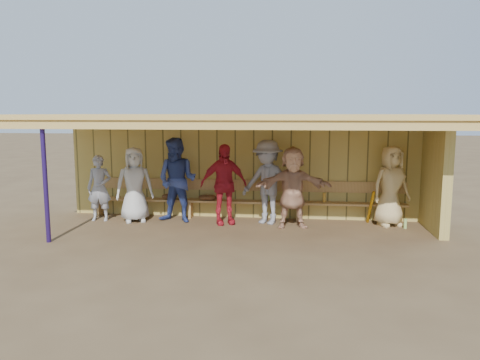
{
  "coord_description": "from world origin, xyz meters",
  "views": [
    {
      "loc": [
        1.22,
        -9.86,
        2.54
      ],
      "look_at": [
        0.0,
        0.35,
        1.05
      ],
      "focal_mm": 35.0,
      "sensor_mm": 36.0,
      "label": 1
    }
  ],
  "objects_px": {
    "player_a": "(99,188)",
    "player_d": "(224,184)",
    "bench": "(244,197)",
    "player_b": "(134,185)",
    "player_c": "(177,180)",
    "player_e": "(268,182)",
    "player_h": "(391,186)",
    "player_f": "(293,187)"
  },
  "relations": [
    {
      "from": "player_a",
      "to": "player_h",
      "type": "xyz_separation_m",
      "value": [
        6.7,
        0.29,
        0.13
      ]
    },
    {
      "from": "player_d",
      "to": "bench",
      "type": "bearing_deg",
      "value": 31.93
    },
    {
      "from": "player_c",
      "to": "player_e",
      "type": "distance_m",
      "value": 2.09
    },
    {
      "from": "player_f",
      "to": "player_h",
      "type": "distance_m",
      "value": 2.22
    },
    {
      "from": "player_a",
      "to": "bench",
      "type": "bearing_deg",
      "value": 3.68
    },
    {
      "from": "player_b",
      "to": "bench",
      "type": "xyz_separation_m",
      "value": [
        2.5,
        0.59,
        -0.35
      ]
    },
    {
      "from": "player_c",
      "to": "player_h",
      "type": "relative_size",
      "value": 1.08
    },
    {
      "from": "player_b",
      "to": "player_c",
      "type": "height_order",
      "value": "player_c"
    },
    {
      "from": "player_b",
      "to": "player_c",
      "type": "relative_size",
      "value": 0.89
    },
    {
      "from": "player_a",
      "to": "player_f",
      "type": "distance_m",
      "value": 4.52
    },
    {
      "from": "player_e",
      "to": "player_h",
      "type": "height_order",
      "value": "player_e"
    },
    {
      "from": "player_d",
      "to": "bench",
      "type": "relative_size",
      "value": 0.24
    },
    {
      "from": "player_a",
      "to": "player_d",
      "type": "distance_m",
      "value": 2.96
    },
    {
      "from": "player_a",
      "to": "player_f",
      "type": "relative_size",
      "value": 0.86
    },
    {
      "from": "player_d",
      "to": "player_h",
      "type": "distance_m",
      "value": 3.76
    },
    {
      "from": "player_e",
      "to": "bench",
      "type": "relative_size",
      "value": 0.25
    },
    {
      "from": "player_b",
      "to": "player_d",
      "type": "distance_m",
      "value": 2.1
    },
    {
      "from": "player_c",
      "to": "player_b",
      "type": "bearing_deg",
      "value": -164.54
    },
    {
      "from": "player_f",
      "to": "player_h",
      "type": "relative_size",
      "value": 0.99
    },
    {
      "from": "bench",
      "to": "player_f",
      "type": "bearing_deg",
      "value": -31.89
    },
    {
      "from": "player_e",
      "to": "player_f",
      "type": "height_order",
      "value": "player_e"
    },
    {
      "from": "player_e",
      "to": "player_d",
      "type": "bearing_deg",
      "value": -146.53
    },
    {
      "from": "player_b",
      "to": "player_f",
      "type": "xyz_separation_m",
      "value": [
        3.67,
        -0.14,
        0.03
      ]
    },
    {
      "from": "player_h",
      "to": "player_f",
      "type": "bearing_deg",
      "value": 168.29
    },
    {
      "from": "player_a",
      "to": "bench",
      "type": "height_order",
      "value": "player_a"
    },
    {
      "from": "player_a",
      "to": "bench",
      "type": "relative_size",
      "value": 0.2
    },
    {
      "from": "player_c",
      "to": "player_d",
      "type": "distance_m",
      "value": 1.1
    },
    {
      "from": "player_d",
      "to": "player_h",
      "type": "bearing_deg",
      "value": -19.63
    },
    {
      "from": "player_b",
      "to": "player_h",
      "type": "bearing_deg",
      "value": -20.89
    },
    {
      "from": "player_a",
      "to": "player_e",
      "type": "xyz_separation_m",
      "value": [
        3.94,
        0.17,
        0.19
      ]
    },
    {
      "from": "player_f",
      "to": "bench",
      "type": "bearing_deg",
      "value": 139.78
    },
    {
      "from": "player_a",
      "to": "player_b",
      "type": "relative_size",
      "value": 0.89
    },
    {
      "from": "player_f",
      "to": "player_c",
      "type": "bearing_deg",
      "value": 167.02
    },
    {
      "from": "player_c",
      "to": "player_a",
      "type": "bearing_deg",
      "value": -166.43
    },
    {
      "from": "player_d",
      "to": "bench",
      "type": "xyz_separation_m",
      "value": [
        0.4,
        0.58,
        -0.39
      ]
    },
    {
      "from": "player_a",
      "to": "bench",
      "type": "distance_m",
      "value": 3.41
    },
    {
      "from": "player_a",
      "to": "player_d",
      "type": "bearing_deg",
      "value": -6.16
    },
    {
      "from": "player_b",
      "to": "player_c",
      "type": "bearing_deg",
      "value": -19.11
    },
    {
      "from": "player_d",
      "to": "player_e",
      "type": "relative_size",
      "value": 0.95
    },
    {
      "from": "player_a",
      "to": "player_b",
      "type": "distance_m",
      "value": 0.86
    },
    {
      "from": "player_f",
      "to": "bench",
      "type": "distance_m",
      "value": 1.43
    },
    {
      "from": "player_e",
      "to": "bench",
      "type": "height_order",
      "value": "player_e"
    }
  ]
}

